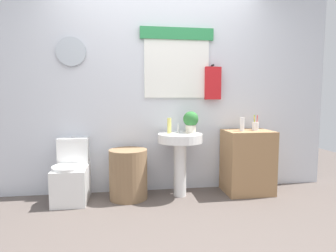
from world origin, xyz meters
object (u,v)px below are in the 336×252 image
(potted_plant, at_px, (191,121))
(laundry_hamper, at_px, (128,174))
(toothbrush_cup, at_px, (255,126))
(toilet, at_px, (72,176))
(pedestal_sink, at_px, (180,149))
(wooden_cabinet, at_px, (247,162))
(lotion_bottle, at_px, (242,124))
(soap_bottle, at_px, (169,126))

(potted_plant, bearing_deg, laundry_hamper, -175.38)
(laundry_hamper, distance_m, toothbrush_cup, 1.63)
(toilet, relative_size, laundry_hamper, 1.25)
(laundry_hamper, xyz_separation_m, pedestal_sink, (0.60, 0.00, 0.28))
(toilet, bearing_deg, wooden_cabinet, -0.86)
(pedestal_sink, xyz_separation_m, wooden_cabinet, (0.84, 0.00, -0.18))
(laundry_hamper, distance_m, lotion_bottle, 1.46)
(pedestal_sink, distance_m, wooden_cabinet, 0.86)
(potted_plant, bearing_deg, toilet, -178.80)
(toilet, relative_size, soap_bottle, 3.92)
(wooden_cabinet, relative_size, soap_bottle, 4.20)
(soap_bottle, distance_m, lotion_bottle, 0.86)
(toothbrush_cup, bearing_deg, soap_bottle, 178.37)
(wooden_cabinet, bearing_deg, toothbrush_cup, 11.60)
(toilet, bearing_deg, laundry_hamper, -2.83)
(toilet, relative_size, wooden_cabinet, 0.93)
(pedestal_sink, height_order, potted_plant, potted_plant)
(toilet, bearing_deg, potted_plant, 1.20)
(wooden_cabinet, bearing_deg, toilet, 179.14)
(toilet, relative_size, pedestal_sink, 0.96)
(toilet, height_order, soap_bottle, soap_bottle)
(wooden_cabinet, relative_size, potted_plant, 2.98)
(toilet, distance_m, pedestal_sink, 1.27)
(toilet, distance_m, wooden_cabinet, 2.07)
(pedestal_sink, distance_m, soap_bottle, 0.30)
(wooden_cabinet, xyz_separation_m, lotion_bottle, (-0.10, -0.04, 0.46))
(laundry_hamper, bearing_deg, soap_bottle, 5.91)
(laundry_hamper, distance_m, soap_bottle, 0.73)
(potted_plant, relative_size, lotion_bottle, 1.58)
(lotion_bottle, bearing_deg, toilet, 177.93)
(pedestal_sink, bearing_deg, toilet, 178.55)
(laundry_hamper, distance_m, potted_plant, 0.96)
(soap_bottle, bearing_deg, lotion_bottle, -5.98)
(soap_bottle, xyz_separation_m, lotion_bottle, (0.86, -0.09, 0.01))
(toilet, distance_m, potted_plant, 1.50)
(pedestal_sink, xyz_separation_m, lotion_bottle, (0.74, -0.04, 0.28))
(wooden_cabinet, height_order, toothbrush_cup, toothbrush_cup)
(toilet, relative_size, potted_plant, 2.78)
(lotion_bottle, bearing_deg, potted_plant, 170.52)
(wooden_cabinet, relative_size, lotion_bottle, 4.69)
(lotion_bottle, bearing_deg, pedestal_sink, 176.90)
(laundry_hamper, relative_size, wooden_cabinet, 0.75)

